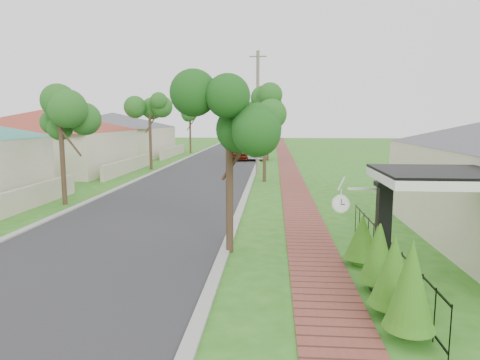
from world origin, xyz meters
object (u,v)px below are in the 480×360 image
at_px(parked_car_red, 242,152).
at_px(station_clock, 342,203).
at_px(porch_post, 382,242).
at_px(parked_car_white, 256,151).
at_px(near_tree, 229,124).
at_px(utility_pole, 258,112).

relative_size(parked_car_red, station_clock, 4.01).
distance_m(porch_post, parked_car_white, 32.17).
xyz_separation_m(parked_car_white, near_tree, (0.40, -29.40, 2.95)).
bearing_deg(station_clock, near_tree, 143.99).
relative_size(parked_car_red, utility_pole, 0.49).
bearing_deg(near_tree, parked_car_red, 93.57).
xyz_separation_m(parked_car_white, utility_pole, (0.50, -10.90, 3.56)).
bearing_deg(utility_pole, porch_post, -80.14).
xyz_separation_m(porch_post, parked_car_white, (-4.15, 31.90, -0.31)).
height_order(porch_post, station_clock, porch_post).
height_order(parked_car_red, parked_car_white, parked_car_white).
bearing_deg(parked_car_white, near_tree, -88.82).
xyz_separation_m(porch_post, near_tree, (-3.75, 2.50, 2.64)).
height_order(porch_post, utility_pole, utility_pole).
bearing_deg(porch_post, near_tree, 146.31).
xyz_separation_m(parked_car_red, station_clock, (4.69, -30.91, 1.23)).
height_order(porch_post, parked_car_white, porch_post).
relative_size(porch_post, near_tree, 0.53).
distance_m(porch_post, station_clock, 1.26).
distance_m(porch_post, near_tree, 5.22).
height_order(utility_pole, station_clock, utility_pole).
bearing_deg(near_tree, utility_pole, 89.69).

